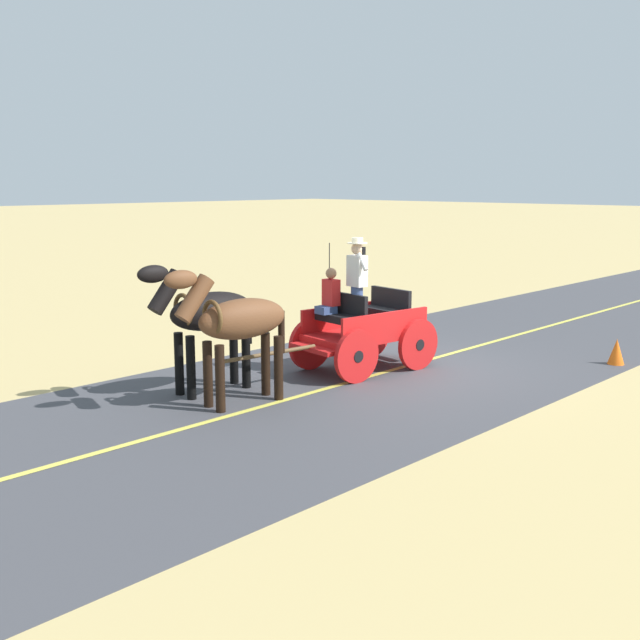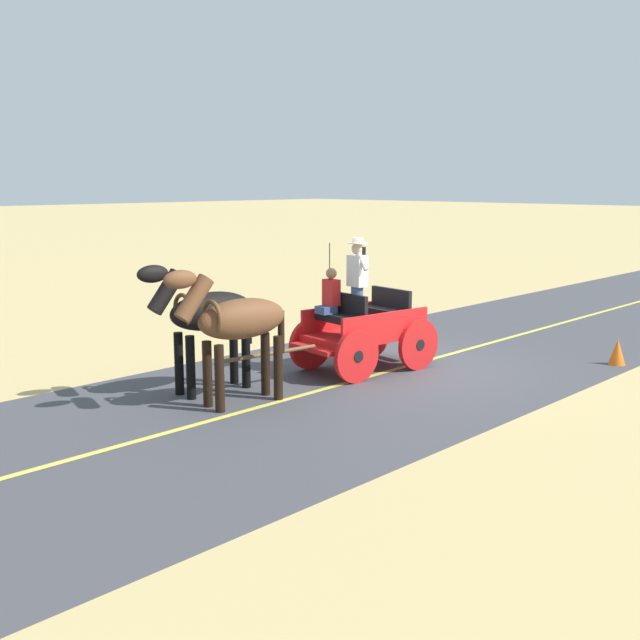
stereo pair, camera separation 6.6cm
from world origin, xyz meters
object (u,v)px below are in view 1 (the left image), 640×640
(horse_drawn_carriage, at_px, (361,327))
(horse_near_side, at_px, (237,322))
(traffic_cone, at_px, (616,352))
(horse_off_side, at_px, (206,315))

(horse_drawn_carriage, relative_size, horse_near_side, 2.04)
(horse_drawn_carriage, height_order, traffic_cone, horse_drawn_carriage)
(horse_near_side, xyz_separation_m, horse_off_side, (0.91, -0.12, 0.00))
(horse_off_side, bearing_deg, horse_near_side, 172.77)
(horse_near_side, bearing_deg, traffic_cone, -115.12)
(horse_drawn_carriage, relative_size, traffic_cone, 9.03)
(horse_near_side, relative_size, horse_off_side, 1.00)
(horse_drawn_carriage, bearing_deg, traffic_cone, -131.06)
(horse_drawn_carriage, height_order, horse_off_side, horse_drawn_carriage)
(horse_near_side, relative_size, traffic_cone, 4.42)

